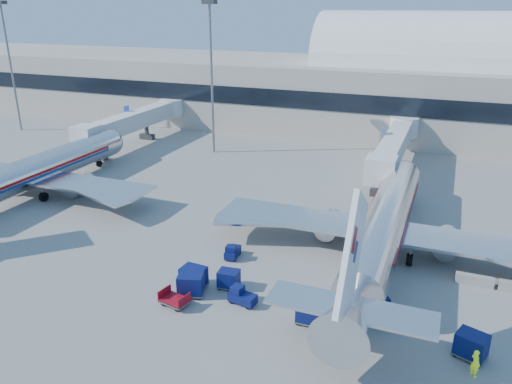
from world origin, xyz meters
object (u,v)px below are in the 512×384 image
at_px(cart_solo_far, 471,345).
at_px(ramp_worker, 475,363).
at_px(barrier_near, 475,280).
at_px(cart_train_b, 194,277).
at_px(tug_right, 384,309).
at_px(airliner_mid, 30,173).
at_px(cart_train_a, 229,279).
at_px(jetbridge_near, 395,144).
at_px(jetbridge_mid, 138,119).
at_px(tug_lead, 242,296).
at_px(tug_left, 232,251).
at_px(cart_open_red, 175,301).
at_px(cart_train_c, 191,284).
at_px(cart_solo_near, 311,311).
at_px(mast_west, 211,56).
at_px(mast_far_west, 8,48).
at_px(airliner_main, 384,227).

height_order(cart_solo_far, ramp_worker, ramp_worker).
bearing_deg(barrier_near, cart_solo_far, -92.05).
bearing_deg(cart_train_b, tug_right, 10.45).
relative_size(airliner_mid, barrier_near, 12.42).
distance_m(airliner_mid, cart_train_a, 32.97).
height_order(jetbridge_near, jetbridge_mid, same).
height_order(tug_lead, tug_left, tug_lead).
relative_size(tug_left, cart_open_red, 0.91).
height_order(tug_lead, cart_solo_far, cart_solo_far).
relative_size(cart_train_b, cart_train_c, 0.88).
bearing_deg(barrier_near, jetbridge_mid, 151.20).
bearing_deg(jetbridge_near, cart_train_c, -105.46).
relative_size(jetbridge_mid, tug_lead, 11.86).
xyz_separation_m(tug_right, cart_train_c, (-14.85, -2.77, 0.35)).
distance_m(airliner_mid, cart_train_b, 30.80).
bearing_deg(tug_left, cart_train_a, -164.75).
bearing_deg(tug_lead, cart_train_c, -164.84).
bearing_deg(tug_left, airliner_mid, 73.13).
bearing_deg(cart_solo_near, tug_lead, 173.50).
bearing_deg(cart_open_red, ramp_worker, 11.50).
bearing_deg(cart_open_red, jetbridge_mid, 138.22).
xyz_separation_m(tug_right, cart_solo_far, (5.96, -2.59, 0.32)).
height_order(jetbridge_mid, mast_west, mast_west).
height_order(tug_right, cart_train_c, cart_train_c).
xyz_separation_m(mast_far_west, tug_lead, (61.07, -37.67, -14.15)).
bearing_deg(tug_lead, ramp_worker, 2.29).
distance_m(tug_lead, cart_solo_far, 16.57).
height_order(airliner_mid, cart_train_a, airliner_mid).
height_order(jetbridge_mid, ramp_worker, jetbridge_mid).
distance_m(mast_far_west, ramp_worker, 88.50).
bearing_deg(tug_left, barrier_near, -87.57).
bearing_deg(mast_west, ramp_worker, -46.38).
distance_m(jetbridge_near, tug_right, 36.53).
distance_m(airliner_mid, cart_solo_far, 51.22).
xyz_separation_m(jetbridge_near, mast_far_west, (-67.60, -0.81, 10.86)).
xyz_separation_m(airliner_mid, cart_train_a, (31.19, -10.48, -2.09)).
bearing_deg(tug_right, cart_solo_near, -95.76).
distance_m(cart_train_b, cart_solo_far, 21.17).
distance_m(tug_right, ramp_worker, 7.58).
xyz_separation_m(jetbridge_near, cart_open_red, (-11.22, -40.68, -3.51)).
height_order(tug_right, tug_left, tug_right).
height_order(airliner_main, mast_far_west, mast_far_west).
xyz_separation_m(airliner_mid, cart_train_b, (28.50, -11.52, -1.95)).
relative_size(airliner_main, tug_left, 17.06).
relative_size(mast_far_west, tug_right, 9.63).
relative_size(tug_left, cart_train_c, 0.88).
bearing_deg(cart_open_red, tug_left, 95.25).
bearing_deg(barrier_near, tug_right, -130.72).
bearing_deg(mast_far_west, cart_open_red, -35.27).
height_order(tug_left, ramp_worker, ramp_worker).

